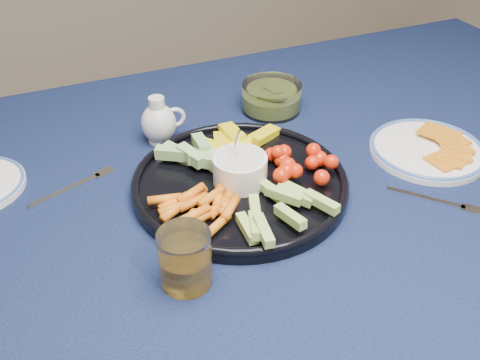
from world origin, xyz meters
name	(u,v)px	position (x,y,z in m)	size (l,w,h in m)	color
dining_table	(290,218)	(0.00, 0.00, 0.66)	(1.67, 1.07, 0.75)	#473017
crudite_platter	(238,179)	(-0.10, 0.01, 0.77)	(0.37, 0.37, 0.12)	black
creamer_pitcher	(159,123)	(-0.18, 0.22, 0.79)	(0.09, 0.07, 0.09)	silver
pickle_bowl	(271,98)	(0.08, 0.24, 0.77)	(0.13, 0.13, 0.06)	white
cheese_plate	(428,148)	(0.27, -0.02, 0.76)	(0.21, 0.21, 0.03)	white
juice_tumbler	(186,261)	(-0.25, -0.15, 0.78)	(0.07, 0.07, 0.09)	white
fork_left	(80,184)	(-0.35, 0.13, 0.75)	(0.15, 0.07, 0.00)	silver
fork_right	(441,202)	(0.20, -0.15, 0.75)	(0.11, 0.12, 0.00)	silver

